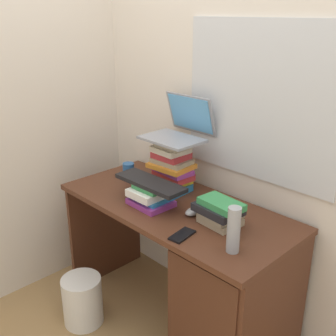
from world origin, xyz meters
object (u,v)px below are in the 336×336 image
object	(u,v)px
book_stack_keyboard_riser	(150,195)
computer_mouse	(193,211)
book_stack_tall	(172,166)
mug	(129,170)
water_bottle	(234,230)
laptop	(180,128)
book_stack_side	(220,212)
wastebasket	(83,300)
keyboard	(150,183)
cell_phone	(182,235)
desk	(218,288)

from	to	relation	value
book_stack_keyboard_riser	computer_mouse	distance (m)	0.26
book_stack_tall	mug	distance (m)	0.35
mug	water_bottle	distance (m)	1.00
water_bottle	mug	bearing A→B (deg)	167.68
laptop	water_bottle	xyz separation A→B (m)	(0.65, -0.33, -0.25)
book_stack_tall	book_stack_keyboard_riser	xyz separation A→B (m)	(0.05, -0.22, -0.09)
book_stack_side	wastebasket	size ratio (longest dim) A/B	0.83
keyboard	water_bottle	bearing A→B (deg)	-6.02
laptop	wastebasket	xyz separation A→B (m)	(-0.21, -0.59, -0.98)
mug	wastebasket	distance (m)	0.82
wastebasket	laptop	bearing A→B (deg)	70.15
keyboard	wastebasket	size ratio (longest dim) A/B	1.41
book_stack_keyboard_riser	laptop	world-z (taller)	laptop
book_stack_tall	wastebasket	xyz separation A→B (m)	(-0.21, -0.52, -0.76)
book_stack_keyboard_riser	laptop	size ratio (longest dim) A/B	0.67
mug	cell_phone	distance (m)	0.78
book_stack_side	laptop	size ratio (longest dim) A/B	0.74
book_stack_tall	cell_phone	xyz separation A→B (m)	(0.41, -0.33, -0.14)
computer_mouse	mug	xyz separation A→B (m)	(-0.62, 0.08, 0.03)
desk	book_stack_keyboard_riser	distance (m)	0.59
book_stack_tall	cell_phone	size ratio (longest dim) A/B	2.23
desk	water_bottle	size ratio (longest dim) A/B	6.34
book_stack_side	keyboard	size ratio (longest dim) A/B	0.59
laptop	cell_phone	xyz separation A→B (m)	(0.41, -0.40, -0.35)
mug	computer_mouse	bearing A→B (deg)	-7.36
book_stack_keyboard_riser	water_bottle	bearing A→B (deg)	-4.89
water_bottle	wastebasket	distance (m)	1.15
book_stack_side	cell_phone	bearing A→B (deg)	-102.07
computer_mouse	book_stack_tall	bearing A→B (deg)	155.33
book_stack_keyboard_riser	computer_mouse	bearing A→B (deg)	18.69
book_stack_tall	keyboard	size ratio (longest dim) A/B	0.72
desk	keyboard	size ratio (longest dim) A/B	3.19
book_stack_side	keyboard	xyz separation A→B (m)	(-0.40, -0.10, 0.06)
book_stack_keyboard_riser	laptop	distance (m)	0.42
book_stack_side	laptop	world-z (taller)	laptop
wastebasket	keyboard	bearing A→B (deg)	49.11
laptop	mug	distance (m)	0.47
book_stack_keyboard_riser	wastebasket	size ratio (longest dim) A/B	0.75
computer_mouse	laptop	bearing A→B (deg)	146.23
book_stack_side	water_bottle	xyz separation A→B (m)	(0.20, -0.15, 0.04)
desk	mug	bearing A→B (deg)	173.87
wastebasket	book_stack_tall	bearing A→B (deg)	67.82
book_stack_keyboard_riser	wastebasket	distance (m)	0.78
book_stack_keyboard_riser	wastebasket	xyz separation A→B (m)	(-0.27, -0.31, -0.67)
cell_phone	book_stack_side	bearing A→B (deg)	69.72
laptop	computer_mouse	size ratio (longest dim) A/B	3.21
book_stack_tall	mug	size ratio (longest dim) A/B	2.75
computer_mouse	cell_phone	size ratio (longest dim) A/B	0.76
mug	wastebasket	xyz separation A→B (m)	(0.11, -0.47, -0.66)
book_stack_keyboard_riser	cell_phone	xyz separation A→B (m)	(0.35, -0.12, -0.05)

